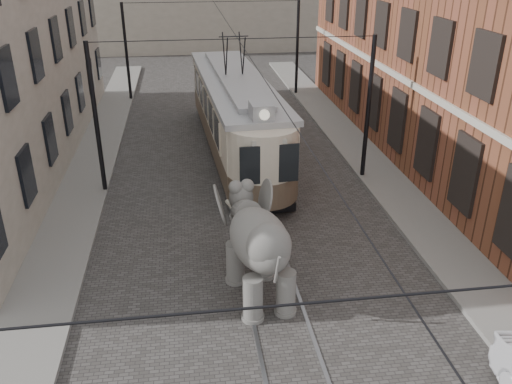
{
  "coord_description": "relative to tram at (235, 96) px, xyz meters",
  "views": [
    {
      "loc": [
        -2.2,
        -14.15,
        9.16
      ],
      "look_at": [
        -0.14,
        0.74,
        2.1
      ],
      "focal_mm": 37.19,
      "sensor_mm": 36.0,
      "label": 1
    }
  ],
  "objects": [
    {
      "name": "ground",
      "position": [
        -0.11,
        -9.87,
        -2.75
      ],
      "size": [
        120.0,
        120.0,
        0.0
      ],
      "primitive_type": "plane",
      "color": "#45423F"
    },
    {
      "name": "tram",
      "position": [
        0.0,
        0.0,
        0.0
      ],
      "size": [
        3.63,
        13.98,
        5.49
      ],
      "primitive_type": null,
      "rotation": [
        0.0,
        0.0,
        0.06
      ],
      "color": "beige",
      "rests_on": "ground"
    },
    {
      "name": "tram_rails",
      "position": [
        -0.11,
        -9.87,
        -2.74
      ],
      "size": [
        1.54,
        80.0,
        0.02
      ],
      "primitive_type": null,
      "color": "slate",
      "rests_on": "ground"
    },
    {
      "name": "catenary",
      "position": [
        -0.31,
        -4.87,
        0.25
      ],
      "size": [
        11.0,
        30.2,
        6.0
      ],
      "primitive_type": null,
      "color": "black",
      "rests_on": "ground"
    },
    {
      "name": "sidewalk_left",
      "position": [
        -6.61,
        -9.87,
        -2.67
      ],
      "size": [
        2.0,
        60.0,
        0.15
      ],
      "primitive_type": "cube",
      "color": "slate",
      "rests_on": "ground"
    },
    {
      "name": "elephant",
      "position": [
        -0.51,
        -11.66,
        -1.3
      ],
      "size": [
        3.3,
        5.07,
        2.89
      ],
      "primitive_type": null,
      "rotation": [
        0.0,
        0.0,
        0.16
      ],
      "color": "#62605B",
      "rests_on": "ground"
    },
    {
      "name": "sidewalk_right",
      "position": [
        5.89,
        -9.87,
        -2.67
      ],
      "size": [
        2.0,
        60.0,
        0.15
      ],
      "primitive_type": "cube",
      "color": "slate",
      "rests_on": "ground"
    },
    {
      "name": "brick_building",
      "position": [
        10.89,
        -0.87,
        3.25
      ],
      "size": [
        8.0,
        26.0,
        12.0
      ],
      "primitive_type": "cube",
      "color": "brown",
      "rests_on": "ground"
    }
  ]
}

